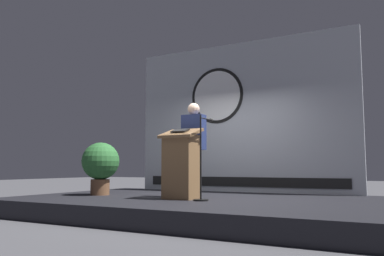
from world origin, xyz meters
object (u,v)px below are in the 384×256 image
potted_plant (101,164)px  podium (181,164)px  microphone_stand (202,170)px  speaker_person (194,149)px

potted_plant → podium: bearing=-2.8°
microphone_stand → potted_plant: size_ratio=1.37×
speaker_person → microphone_stand: size_ratio=1.23×
potted_plant → speaker_person: bearing=11.9°
microphone_stand → potted_plant: microphone_stand is taller
podium → microphone_stand: 0.48m
podium → potted_plant: (-1.85, 0.09, 0.02)m
speaker_person → potted_plant: (-1.84, -0.39, -0.27)m
speaker_person → potted_plant: 1.90m
speaker_person → potted_plant: bearing=-168.1°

